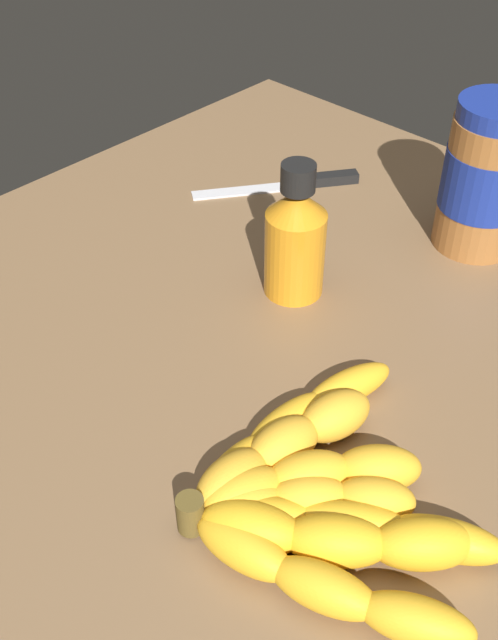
{
  "coord_description": "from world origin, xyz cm",
  "views": [
    {
      "loc": [
        -38.79,
        -38.96,
        46.32
      ],
      "look_at": [
        -1.89,
        -3.77,
        3.04
      ],
      "focal_mm": 42.91,
      "sensor_mm": 36.0,
      "label": 1
    }
  ],
  "objects_px": {
    "peanut_butter_jar": "(486,177)",
    "banana_bunch": "(314,498)",
    "butter_knife": "(291,184)",
    "honey_bottle": "(295,238)"
  },
  "relations": [
    {
      "from": "banana_bunch",
      "to": "peanut_butter_jar",
      "type": "xyz_separation_m",
      "value": [
        0.38,
        0.1,
        0.06
      ]
    },
    {
      "from": "banana_bunch",
      "to": "honey_bottle",
      "type": "bearing_deg",
      "value": 44.29
    },
    {
      "from": "banana_bunch",
      "to": "peanut_butter_jar",
      "type": "distance_m",
      "value": 0.4
    },
    {
      "from": "peanut_butter_jar",
      "to": "butter_knife",
      "type": "xyz_separation_m",
      "value": [
        -0.05,
        0.21,
        -0.07
      ]
    },
    {
      "from": "banana_bunch",
      "to": "peanut_butter_jar",
      "type": "bearing_deg",
      "value": 14.51
    },
    {
      "from": "banana_bunch",
      "to": "butter_knife",
      "type": "xyz_separation_m",
      "value": [
        0.33,
        0.31,
        -0.01
      ]
    },
    {
      "from": "honey_bottle",
      "to": "butter_knife",
      "type": "height_order",
      "value": "honey_bottle"
    },
    {
      "from": "peanut_butter_jar",
      "to": "banana_bunch",
      "type": "bearing_deg",
      "value": -165.49
    },
    {
      "from": "banana_bunch",
      "to": "peanut_butter_jar",
      "type": "relative_size",
      "value": 1.49
    },
    {
      "from": "banana_bunch",
      "to": "honey_bottle",
      "type": "relative_size",
      "value": 1.71
    }
  ]
}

